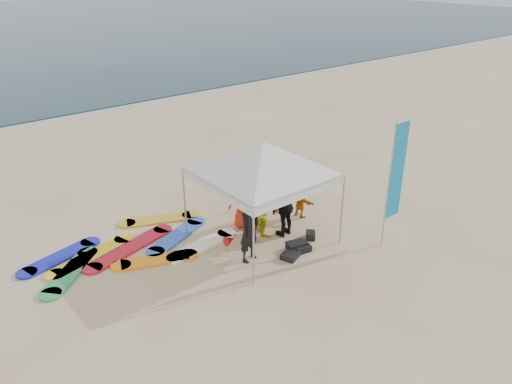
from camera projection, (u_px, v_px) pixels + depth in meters
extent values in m
plane|color=beige|center=(301.00, 273.00, 12.96)|extent=(120.00, 120.00, 0.00)
cube|color=silver|center=(58.00, 116.00, 25.76)|extent=(160.00, 1.20, 0.01)
imported|color=black|center=(249.00, 230.00, 13.16)|extent=(0.76, 0.60, 1.82)
imported|color=gold|center=(264.00, 213.00, 14.15)|extent=(0.84, 0.65, 1.71)
imported|color=red|center=(258.00, 203.00, 14.60)|extent=(1.34, 1.31, 1.84)
imported|color=black|center=(286.00, 206.00, 14.38)|extent=(1.14, 0.60, 1.86)
imported|color=red|center=(244.00, 197.00, 14.86)|extent=(1.04, 0.79, 1.91)
imported|color=#C36A11|center=(300.00, 202.00, 15.58)|extent=(0.34, 0.97, 1.03)
cylinder|color=#A5A5A8|center=(185.00, 202.00, 14.32)|extent=(0.05, 0.05, 2.11)
cylinder|color=#A5A5A8|center=(269.00, 175.00, 16.13)|extent=(0.05, 0.05, 2.11)
cylinder|color=#A5A5A8|center=(254.00, 247.00, 12.10)|extent=(0.05, 0.05, 2.11)
cylinder|color=#A5A5A8|center=(342.00, 210.00, 13.90)|extent=(0.05, 0.05, 2.11)
cube|color=white|center=(302.00, 195.00, 12.60)|extent=(3.27, 0.02, 0.24)
cube|color=white|center=(228.00, 159.00, 14.83)|extent=(3.27, 0.02, 0.24)
cube|color=white|center=(215.00, 191.00, 12.81)|extent=(0.02, 3.27, 0.24)
cube|color=white|center=(304.00, 162.00, 14.62)|extent=(0.02, 3.27, 0.24)
pyramid|color=white|center=(263.00, 142.00, 13.30)|extent=(4.48, 4.48, 0.84)
cylinder|color=#A5A5A8|center=(388.00, 186.00, 13.45)|extent=(0.04, 0.04, 3.67)
cube|color=#0B7DB9|center=(397.00, 171.00, 13.47)|extent=(0.58, 0.03, 2.72)
cylinder|color=#A5A5A8|center=(227.00, 248.00, 13.51)|extent=(0.02, 0.02, 0.60)
cone|color=red|center=(230.00, 240.00, 13.49)|extent=(0.28, 0.28, 0.28)
cube|color=black|center=(297.00, 246.00, 13.97)|extent=(0.63, 0.49, 0.22)
cube|color=black|center=(302.00, 249.00, 13.87)|extent=(0.51, 0.38, 0.18)
cube|color=black|center=(290.00, 255.00, 13.58)|extent=(0.61, 0.55, 0.16)
cube|color=black|center=(310.00, 235.00, 14.52)|extent=(0.44, 0.44, 0.20)
cube|color=blue|center=(177.00, 236.00, 14.60)|extent=(2.06, 1.28, 0.07)
cube|color=#161CBB|center=(60.00, 257.00, 13.58)|extent=(2.02, 0.99, 0.07)
cube|color=yellow|center=(92.00, 256.00, 13.62)|extent=(2.29, 1.09, 0.07)
cube|color=green|center=(70.00, 272.00, 12.91)|extent=(1.80, 1.67, 0.07)
cube|color=orange|center=(155.00, 260.00, 13.43)|extent=(1.86, 1.16, 0.07)
cube|color=red|center=(130.00, 248.00, 14.01)|extent=(2.61, 1.21, 0.07)
cube|color=white|center=(202.00, 245.00, 14.14)|extent=(1.92, 0.76, 0.07)
cube|color=gold|center=(159.00, 219.00, 15.53)|extent=(2.02, 1.25, 0.07)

